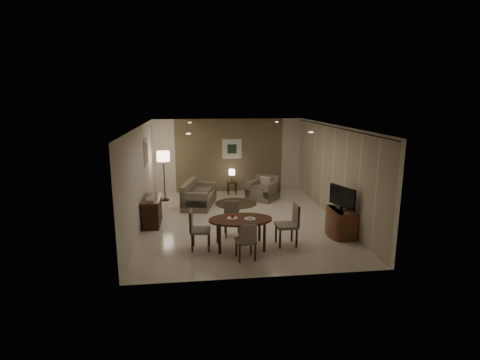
{
  "coord_description": "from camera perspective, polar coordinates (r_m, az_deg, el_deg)",
  "views": [
    {
      "loc": [
        -1.28,
        -10.18,
        3.49
      ],
      "look_at": [
        0.0,
        0.2,
        1.15
      ],
      "focal_mm": 28.0,
      "sensor_mm": 36.0,
      "label": 1
    }
  ],
  "objects": [
    {
      "name": "downlight_fr",
      "position": [
        12.3,
        5.64,
        8.8
      ],
      "size": [
        0.1,
        0.1,
        0.01
      ],
      "primitive_type": "cylinder",
      "color": "white",
      "rests_on": "ceiling"
    },
    {
      "name": "armchair",
      "position": [
        12.89,
        3.47,
        -1.27
      ],
      "size": [
        1.24,
        1.24,
        0.8
      ],
      "primitive_type": null,
      "rotation": [
        0.0,
        0.0,
        -0.71
      ],
      "color": "#756C5A",
      "rests_on": "floor"
    },
    {
      "name": "napkin",
      "position": [
        8.75,
        1.54,
        -5.79
      ],
      "size": [
        0.12,
        0.08,
        0.03
      ],
      "primitive_type": "cube",
      "color": "white",
      "rests_on": "plate_b"
    },
    {
      "name": "table_lamp",
      "position": [
        13.58,
        -1.24,
        0.8
      ],
      "size": [
        0.22,
        0.22,
        0.5
      ],
      "primitive_type": null,
      "color": "#FFEAC1",
      "rests_on": "side_table"
    },
    {
      "name": "console_desk",
      "position": [
        10.72,
        -13.24,
        -4.64
      ],
      "size": [
        0.48,
        1.2,
        0.75
      ],
      "primitive_type": null,
      "color": "#4B2E18",
      "rests_on": "floor"
    },
    {
      "name": "downlight_nl",
      "position": [
        8.42,
        -7.88,
        7.0
      ],
      "size": [
        0.1,
        0.1,
        0.01
      ],
      "primitive_type": "cylinder",
      "color": "white",
      "rests_on": "ceiling"
    },
    {
      "name": "round_rug",
      "position": [
        12.49,
        -0.62,
        -3.58
      ],
      "size": [
        1.38,
        1.38,
        0.01
      ],
      "primitive_type": "cylinder",
      "color": "#3A2F20",
      "rests_on": "floor"
    },
    {
      "name": "chair_left",
      "position": [
        8.8,
        -6.03,
        -7.55
      ],
      "size": [
        0.49,
        0.49,
        0.93
      ],
      "primitive_type": null,
      "rotation": [
        0.0,
        0.0,
        1.49
      ],
      "color": "#756C5A",
      "rests_on": "floor"
    },
    {
      "name": "downlight_fl",
      "position": [
        12.01,
        -7.67,
        8.66
      ],
      "size": [
        0.1,
        0.1,
        0.01
      ],
      "primitive_type": "cylinder",
      "color": "white",
      "rests_on": "ceiling"
    },
    {
      "name": "art_back_frame",
      "position": [
        13.84,
        -1.24,
        4.76
      ],
      "size": [
        0.72,
        0.03,
        0.72
      ],
      "primitive_type": "cube",
      "color": "silver",
      "rests_on": "wall_back"
    },
    {
      "name": "art_left_canvas",
      "position": [
        11.59,
        -14.05,
        4.1
      ],
      "size": [
        0.01,
        0.46,
        0.64
      ],
      "primitive_type": "cube",
      "color": "gray",
      "rests_on": "wall_left"
    },
    {
      "name": "curtain_rod",
      "position": [
        10.96,
        14.32,
        7.77
      ],
      "size": [
        0.03,
        6.8,
        0.03
      ],
      "primitive_type": "cylinder",
      "rotation": [
        1.57,
        0.0,
        0.0
      ],
      "color": "black",
      "rests_on": "wall_right"
    },
    {
      "name": "taupe_accent",
      "position": [
        13.89,
        -1.66,
        3.75
      ],
      "size": [
        3.96,
        0.03,
        2.7
      ],
      "primitive_type": "cube",
      "color": "#746448",
      "rests_on": "wall_back"
    },
    {
      "name": "floor_lamp",
      "position": [
        12.94,
        -11.49,
        0.57
      ],
      "size": [
        0.43,
        0.43,
        1.69
      ],
      "primitive_type": null,
      "color": "#FFE5B7",
      "rests_on": "floor"
    },
    {
      "name": "side_table",
      "position": [
        13.69,
        -1.23,
        -1.17
      ],
      "size": [
        0.36,
        0.36,
        0.46
      ],
      "primitive_type": null,
      "color": "black",
      "rests_on": "floor"
    },
    {
      "name": "fruit_apple",
      "position": [
        8.79,
        -1.15,
        -5.5
      ],
      "size": [
        0.09,
        0.09,
        0.09
      ],
      "primitive_type": "sphere",
      "color": "#A6121F",
      "rests_on": "plate_a"
    },
    {
      "name": "room_shell",
      "position": [
        10.87,
        -0.13,
        1.26
      ],
      "size": [
        5.5,
        7.0,
        2.7
      ],
      "color": "beige",
      "rests_on": "ground"
    },
    {
      "name": "plate_a",
      "position": [
        8.8,
        -1.15,
        -5.83
      ],
      "size": [
        0.26,
        0.26,
        0.02
      ],
      "primitive_type": "cylinder",
      "color": "white",
      "rests_on": "dining_table"
    },
    {
      "name": "telephone",
      "position": [
        10.31,
        -13.53,
        -2.87
      ],
      "size": [
        0.2,
        0.14,
        0.09
      ],
      "primitive_type": null,
      "color": "white",
      "rests_on": "console_desk"
    },
    {
      "name": "downlight_nr",
      "position": [
        8.84,
        10.74,
        7.16
      ],
      "size": [
        0.1,
        0.1,
        0.01
      ],
      "primitive_type": "cylinder",
      "color": "white",
      "rests_on": "ceiling"
    },
    {
      "name": "curtain_wall",
      "position": [
        11.14,
        13.95,
        1.0
      ],
      "size": [
        0.08,
        6.7,
        2.58
      ],
      "primitive_type": null,
      "color": "#BBA992",
      "rests_on": "wall_right"
    },
    {
      "name": "chair_far",
      "position": [
        9.58,
        -1.2,
        -6.02
      ],
      "size": [
        0.42,
        0.42,
        0.86
      ],
      "primitive_type": null,
      "rotation": [
        0.0,
        0.0,
        -0.02
      ],
      "color": "#756C5A",
      "rests_on": "floor"
    },
    {
      "name": "sofa",
      "position": [
        12.24,
        -6.24,
        -2.09
      ],
      "size": [
        1.84,
        1.21,
        0.8
      ],
      "primitive_type": null,
      "rotation": [
        0.0,
        0.0,
        1.34
      ],
      "color": "#756C5A",
      "rests_on": "floor"
    },
    {
      "name": "dining_table",
      "position": [
        8.9,
        0.06,
        -8.07
      ],
      "size": [
        1.49,
        0.93,
        0.7
      ],
      "primitive_type": null,
      "color": "#4B2E18",
      "rests_on": "floor"
    },
    {
      "name": "chair_right",
      "position": [
        9.04,
        7.08,
        -6.8
      ],
      "size": [
        0.5,
        0.5,
        1.0
      ],
      "primitive_type": null,
      "rotation": [
        0.0,
        0.0,
        -1.55
      ],
      "color": "#756C5A",
      "rests_on": "floor"
    },
    {
      "name": "art_back_canvas",
      "position": [
        13.83,
        -1.23,
        4.75
      ],
      "size": [
        0.34,
        0.01,
        0.34
      ],
      "primitive_type": "cube",
      "color": "#1D341F",
      "rests_on": "wall_back"
    },
    {
      "name": "tv_cabinet",
      "position": [
        9.94,
        15.2,
        -6.27
      ],
      "size": [
        0.48,
        0.9,
        0.7
      ],
      "primitive_type": null,
      "color": "brown",
      "rests_on": "floor"
    },
    {
      "name": "art_left_frame",
      "position": [
        11.59,
        -14.13,
        4.09
      ],
      "size": [
        0.03,
        0.6,
        0.8
      ],
      "primitive_type": "cube",
      "color": "silver",
      "rests_on": "wall_left"
    },
    {
      "name": "chair_near",
      "position": [
        8.26,
        0.84,
        -9.2
      ],
      "size": [
        0.45,
        0.45,
        0.85
      ],
      "primitive_type": null,
      "rotation": [
        0.0,
        0.0,
        3.25
      ],
      "color": "#756C5A",
      "rests_on": "floor"
    },
    {
      "name": "plate_b",
      "position": [
        8.76,
        1.54,
        -5.93
      ],
      "size": [
        0.26,
        0.26,
        0.02
      ],
      "primitive_type": "cylinder",
      "color": "white",
      "rests_on": "dining_table"
    },
    {
      "name": "flat_tv",
      "position": [
        9.74,
        15.31,
        -2.54
      ],
      "size": [
        0.36,
        0.85,
        0.6
      ],
      "primitive_type": null,
      "rotation": [
        0.0,
        0.0,
        0.35
      ],
      "color": "black",
      "rests_on": "tv_cabinet"
    }
  ]
}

